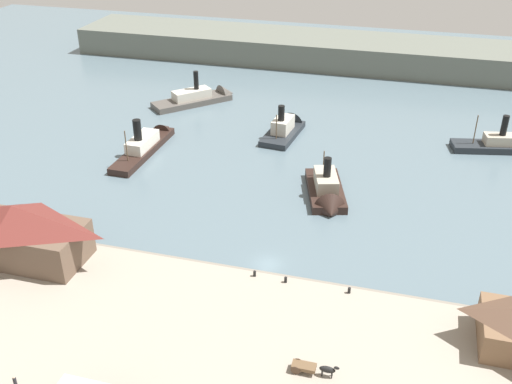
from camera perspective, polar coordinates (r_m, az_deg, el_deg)
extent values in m
plane|color=slate|center=(95.53, 1.15, -6.93)|extent=(320.00, 320.00, 0.00)
cube|color=#9E9384|center=(79.05, -2.99, -15.66)|extent=(110.00, 36.00, 1.20)
cube|color=gray|center=(92.44, 0.59, -7.95)|extent=(110.00, 0.80, 1.00)
cube|color=brown|center=(100.64, -21.74, -4.35)|extent=(21.06, 9.39, 5.98)
pyramid|color=maroon|center=(98.31, -22.23, -2.08)|extent=(21.49, 9.86, 3.34)
cube|color=brown|center=(76.22, 4.61, -16.31)|extent=(2.98, 1.43, 0.50)
cylinder|color=#4C3828|center=(77.00, 4.04, -15.96)|extent=(1.20, 0.10, 1.20)
cylinder|color=#4C3828|center=(76.01, 3.81, -16.70)|extent=(1.20, 0.10, 1.20)
ellipsoid|color=black|center=(75.77, 6.85, -16.54)|extent=(2.00, 0.70, 0.90)
ellipsoid|color=black|center=(75.31, 7.74, -16.37)|extent=(0.70, 0.32, 0.44)
cylinder|color=black|center=(76.30, 7.31, -16.82)|extent=(0.16, 0.16, 1.00)
cylinder|color=black|center=(76.02, 7.26, -17.03)|extent=(0.16, 0.16, 1.00)
cylinder|color=black|center=(76.39, 6.39, -16.67)|extent=(0.16, 0.16, 1.00)
cylinder|color=black|center=(76.11, 6.33, -16.88)|extent=(0.16, 0.16, 1.00)
cylinder|color=#232328|center=(79.71, -22.08, -16.57)|extent=(0.42, 0.42, 1.44)
sphere|color=#CCA889|center=(79.13, -22.20, -16.14)|extent=(0.26, 0.26, 0.26)
cylinder|color=black|center=(89.69, 2.86, -8.40)|extent=(0.44, 0.44, 0.90)
cylinder|color=black|center=(88.65, 8.92, -9.30)|extent=(0.44, 0.44, 0.90)
cylinder|color=black|center=(90.78, -0.13, -7.83)|extent=(0.44, 0.44, 0.90)
cube|color=#514C47|center=(159.66, -6.15, 8.65)|extent=(18.96, 19.51, 1.52)
cone|color=#514C47|center=(164.04, -2.80, 9.35)|extent=(6.66, 6.59, 5.59)
cube|color=beige|center=(159.00, -6.19, 9.30)|extent=(9.76, 9.98, 2.35)
cylinder|color=black|center=(158.42, -5.76, 10.61)|extent=(1.28, 1.28, 4.79)
cube|color=#23282D|center=(139.29, 2.57, 5.61)|extent=(7.89, 15.85, 1.35)
cone|color=#23282D|center=(146.00, 3.55, 6.72)|extent=(6.02, 3.31, 5.77)
cube|color=beige|center=(138.41, 2.59, 6.46)|extent=(4.29, 7.08, 3.16)
cylinder|color=black|center=(135.99, 2.44, 7.56)|extent=(1.49, 1.49, 3.54)
cylinder|color=brown|center=(133.90, 1.97, 6.26)|extent=(0.24, 0.24, 5.73)
cube|color=#23282D|center=(143.05, 22.56, 3.99)|extent=(22.71, 9.75, 1.50)
cube|color=#B2A893|center=(142.34, 22.70, 4.66)|extent=(9.09, 5.21, 2.19)
cylinder|color=black|center=(140.91, 22.72, 5.91)|extent=(1.41, 1.41, 4.52)
cylinder|color=brown|center=(139.44, 20.30, 5.64)|extent=(0.24, 0.24, 6.65)
cube|color=black|center=(133.14, -10.76, 3.97)|extent=(5.13, 23.64, 1.47)
cone|color=black|center=(142.74, -8.69, 5.92)|extent=(4.33, 4.31, 4.26)
cube|color=silver|center=(132.33, -10.84, 4.74)|extent=(3.94, 9.75, 2.46)
cylinder|color=black|center=(129.58, -11.31, 5.85)|extent=(1.75, 1.75, 4.58)
cylinder|color=brown|center=(125.81, -12.33, 4.33)|extent=(0.24, 0.24, 6.76)
cube|color=black|center=(115.16, 6.66, 0.15)|extent=(10.58, 16.91, 1.59)
cone|color=black|center=(108.41, 7.13, -1.87)|extent=(6.36, 4.34, 5.80)
cube|color=#B2A893|center=(114.14, 6.72, 1.10)|extent=(6.05, 8.69, 2.74)
cylinder|color=black|center=(111.96, 6.86, 2.38)|extent=(1.42, 1.42, 3.78)
cylinder|color=brown|center=(117.71, 6.49, 2.74)|extent=(0.24, 0.24, 5.35)
cube|color=#60665B|center=(193.05, 9.57, 13.06)|extent=(180.00, 24.00, 8.00)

